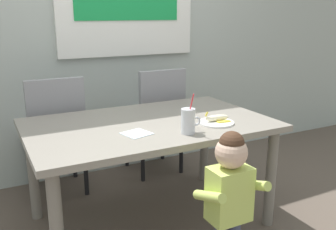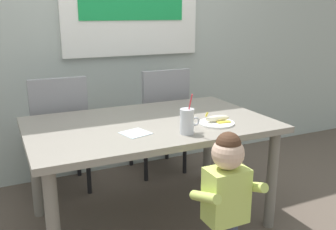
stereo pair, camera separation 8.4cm
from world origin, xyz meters
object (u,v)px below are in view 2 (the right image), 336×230
dining_chair_left (59,129)px  peeled_banana (218,119)px  toddler_standing (226,189)px  dining_chair_right (161,115)px  dining_table (150,134)px  snack_plate (216,123)px  paper_napkin (135,133)px  milk_cup (187,123)px

dining_chair_left → peeled_banana: dining_chair_left is taller
toddler_standing → dining_chair_right: bearing=79.6°
dining_table → snack_plate: snack_plate is taller
dining_chair_left → paper_napkin: dining_chair_left is taller
dining_table → dining_chair_left: bearing=124.6°
dining_chair_right → toddler_standing: bearing=79.6°
milk_cup → peeled_banana: milk_cup is taller
milk_cup → dining_chair_left: bearing=119.8°
dining_chair_left → dining_chair_right: same height
dining_chair_left → paper_napkin: 0.96m
dining_chair_left → dining_table: bearing=124.6°
toddler_standing → milk_cup: 0.46m
dining_table → milk_cup: size_ratio=6.35×
dining_chair_left → snack_plate: bearing=132.5°
dining_chair_right → paper_napkin: 1.10m
dining_chair_right → snack_plate: (-0.03, -0.95, 0.19)m
milk_cup → snack_plate: bearing=19.4°
dining_table → dining_chair_right: dining_chair_right is taller
paper_napkin → dining_chair_left: bearing=109.2°
dining_chair_right → milk_cup: 1.12m
toddler_standing → snack_plate: (0.23, 0.47, 0.20)m
dining_chair_left → milk_cup: (0.59, -1.02, 0.25)m
dining_chair_right → milk_cup: size_ratio=3.88×
peeled_banana → dining_chair_right: bearing=88.9°
dining_chair_right → snack_plate: bearing=88.1°
toddler_standing → milk_cup: size_ratio=3.39×
milk_cup → toddler_standing: bearing=-84.5°
snack_plate → paper_napkin: size_ratio=1.53×
snack_plate → paper_napkin: snack_plate is taller
milk_cup → paper_napkin: milk_cup is taller
milk_cup → paper_napkin: bearing=154.6°
snack_plate → paper_napkin: 0.54m
dining_chair_right → paper_napkin: bearing=58.0°
toddler_standing → milk_cup: bearing=95.5°
dining_chair_left → snack_plate: (0.85, -0.93, 0.19)m
dining_chair_right → peeled_banana: 0.97m
dining_chair_left → toddler_standing: 1.53m
dining_table → dining_chair_right: size_ratio=1.63×
toddler_standing → peeled_banana: toddler_standing is taller
toddler_standing → peeled_banana: 0.59m
toddler_standing → paper_napkin: size_ratio=5.59×
dining_table → milk_cup: bearing=-72.0°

